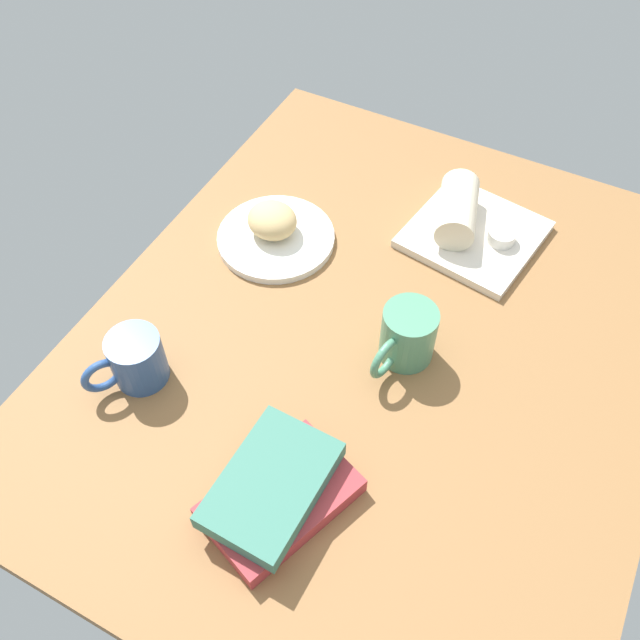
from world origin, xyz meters
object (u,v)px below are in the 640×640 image
Objects in this scene: round_plate at (276,238)px; coffee_mug at (407,335)px; square_plate at (474,234)px; scone_pastry at (272,220)px; book_stack at (276,492)px; sauce_cup at (502,236)px; breakfast_wrap at (457,210)px; second_mug at (135,360)px.

coffee_mug reaches higher than round_plate.
round_plate is 1.55× the size of coffee_mug.
square_plate is 29.88cm from coffee_mug.
square_plate is at bearing -62.74° from scone_pastry.
coffee_mug is (30.71, -5.62, 2.03)cm from book_stack.
sauce_cup is at bearing -66.09° from scone_pastry.
coffee_mug reaches higher than book_stack.
breakfast_wrap is 60.49cm from book_stack.
scone_pastry is at bearing 67.51° from coffee_mug.
sauce_cup reaches higher than square_plate.
round_plate is 3.62cm from scone_pastry.
scone_pastry is 36.43cm from square_plate.
square_plate is at bearing -17.47° from breakfast_wrap.
book_stack reaches higher than round_plate.
book_stack is 1.72× the size of coffee_mug.
second_mug reaches higher than round_plate.
sauce_cup is 65.91cm from second_mug.
round_plate is 1.50× the size of breakfast_wrap.
scone_pastry is 50.65cm from book_stack.
second_mug is (-52.26, 35.47, 3.70)cm from square_plate.
sauce_cup is (-0.16, -4.87, 2.00)cm from square_plate.
book_stack is at bearing -105.50° from second_mug.
sauce_cup is 0.36× the size of coffee_mug.
round_plate is at bearing 118.81° from square_plate.
book_stack is (-60.39, 2.69, -2.07)cm from breakfast_wrap.
book_stack is 31.28cm from coffee_mug.
scone_pastry is 0.76× the size of second_mug.
sauce_cup is 0.21× the size of book_stack.
scone_pastry is at bearing 113.91° from sauce_cup.
scone_pastry is 0.68× the size of coffee_mug.
sauce_cup is at bearing -64.75° from round_plate.
square_plate reaches higher than round_plate.
round_plate is 35.48cm from second_mug.
round_plate is at bearing 115.25° from sauce_cup.
sauce_cup is at bearing -17.47° from breakfast_wrap.
coffee_mug is at bearing 178.13° from square_plate.
second_mug is (-52.10, 40.33, 1.70)cm from sauce_cup.
second_mug is (8.01, 28.88, 1.52)cm from book_stack.
scone_pastry is (0.61, 0.92, 3.45)cm from round_plate.
second_mug reaches higher than scone_pastry.
breakfast_wrap reaches higher than round_plate.
coffee_mug reaches higher than second_mug.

